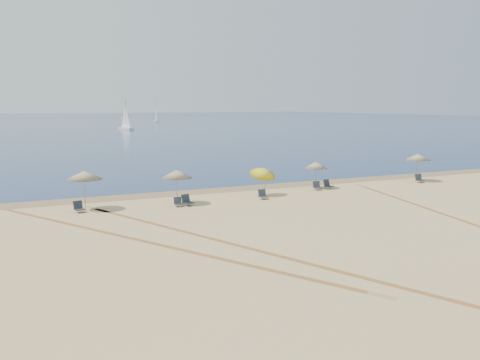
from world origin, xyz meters
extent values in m
plane|color=tan|center=(0.00, 0.00, 0.00)|extent=(160.00, 160.00, 0.00)
plane|color=#0C2151|center=(0.00, 225.00, 0.01)|extent=(500.00, 500.00, 0.00)
plane|color=olive|center=(0.00, 24.00, 0.00)|extent=(500.00, 500.00, 0.00)
cylinder|color=gray|center=(-10.91, 20.20, 1.20)|extent=(0.05, 0.05, 2.41)
cone|color=beige|center=(-10.91, 20.20, 2.26)|extent=(2.32, 2.32, 0.55)
sphere|color=gray|center=(-10.91, 20.20, 2.56)|extent=(0.08, 0.08, 0.08)
cylinder|color=gray|center=(-4.95, 19.55, 1.11)|extent=(0.05, 0.05, 2.23)
cone|color=beige|center=(-4.95, 19.55, 2.08)|extent=(2.15, 2.15, 0.55)
sphere|color=gray|center=(-4.95, 19.55, 2.38)|extent=(0.08, 0.08, 0.08)
cylinder|color=gray|center=(1.90, 19.63, 0.98)|extent=(0.05, 0.90, 1.99)
cone|color=yellow|center=(1.90, 19.99, 1.83)|extent=(1.93, 1.99, 1.27)
sphere|color=gray|center=(1.90, 19.99, 2.13)|extent=(0.08, 0.08, 0.08)
cylinder|color=gray|center=(7.39, 21.34, 1.02)|extent=(0.05, 0.05, 2.03)
cone|color=beige|center=(7.39, 21.34, 1.88)|extent=(1.94, 1.94, 0.55)
sphere|color=gray|center=(7.39, 21.34, 2.18)|extent=(0.08, 0.08, 0.08)
cylinder|color=gray|center=(17.72, 20.88, 1.14)|extent=(0.05, 0.08, 2.29)
cone|color=beige|center=(17.72, 20.87, 2.14)|extent=(2.27, 2.28, 0.58)
sphere|color=gray|center=(17.72, 20.87, 2.44)|extent=(0.08, 0.08, 0.08)
cube|color=#1C222B|center=(-11.37, 19.53, 0.19)|extent=(0.70, 0.70, 0.05)
cube|color=#1C222B|center=(-11.43, 19.80, 0.45)|extent=(0.62, 0.35, 0.52)
cylinder|color=#A5A5AD|center=(-11.59, 19.26, 0.10)|extent=(0.03, 0.03, 0.19)
cylinder|color=#A5A5AD|center=(-11.14, 19.37, 0.10)|extent=(0.03, 0.03, 0.19)
cube|color=#1C222B|center=(-5.16, 18.66, 0.17)|extent=(0.56, 0.56, 0.05)
cube|color=#1C222B|center=(-5.14, 18.91, 0.39)|extent=(0.52, 0.24, 0.45)
cylinder|color=#A5A5AD|center=(-5.37, 18.50, 0.08)|extent=(0.02, 0.02, 0.17)
cylinder|color=#A5A5AD|center=(-4.96, 18.45, 0.08)|extent=(0.02, 0.02, 0.17)
cube|color=#1C222B|center=(-4.46, 18.67, 0.20)|extent=(0.77, 0.77, 0.06)
cube|color=#1C222B|center=(-4.55, 18.96, 0.47)|extent=(0.66, 0.40, 0.55)
cylinder|color=#A5A5AD|center=(-4.70, 18.38, 0.10)|extent=(0.03, 0.03, 0.20)
cylinder|color=#A5A5AD|center=(-4.23, 18.52, 0.10)|extent=(0.03, 0.03, 0.20)
cube|color=#1C222B|center=(1.23, 18.68, 0.19)|extent=(0.61, 0.61, 0.05)
cube|color=#1C222B|center=(1.25, 18.96, 0.43)|extent=(0.58, 0.25, 0.51)
cylinder|color=#A5A5AD|center=(1.01, 18.49, 0.09)|extent=(0.02, 0.02, 0.19)
cylinder|color=#A5A5AD|center=(1.46, 18.46, 0.09)|extent=(0.02, 0.02, 0.19)
cube|color=#1C222B|center=(7.01, 20.44, 0.18)|extent=(0.68, 0.68, 0.05)
cube|color=#1C222B|center=(7.08, 20.71, 0.43)|extent=(0.60, 0.33, 0.50)
cylinder|color=#A5A5AD|center=(6.80, 20.29, 0.09)|extent=(0.02, 0.02, 0.18)
cylinder|color=#A5A5AD|center=(7.23, 20.19, 0.09)|extent=(0.02, 0.02, 0.18)
cube|color=#1C222B|center=(8.23, 20.60, 0.20)|extent=(0.72, 0.72, 0.06)
cube|color=#1C222B|center=(8.17, 20.89, 0.46)|extent=(0.64, 0.35, 0.54)
cylinder|color=#A5A5AD|center=(8.00, 20.33, 0.10)|extent=(0.03, 0.03, 0.20)
cylinder|color=#A5A5AD|center=(8.47, 20.43, 0.10)|extent=(0.03, 0.03, 0.20)
cube|color=#1C222B|center=(17.30, 19.99, 0.20)|extent=(0.70, 0.70, 0.05)
cube|color=#1C222B|center=(17.35, 20.28, 0.46)|extent=(0.63, 0.32, 0.54)
cylinder|color=#A5A5AD|center=(17.06, 19.81, 0.10)|extent=(0.03, 0.03, 0.20)
cylinder|color=#A5A5AD|center=(17.54, 19.73, 0.10)|extent=(0.03, 0.03, 0.20)
cube|color=white|center=(44.60, 189.41, 0.29)|extent=(2.35, 5.38, 0.57)
cylinder|color=gray|center=(44.60, 189.41, 3.98)|extent=(0.11, 0.11, 7.59)
cube|color=white|center=(18.19, 129.58, 0.32)|extent=(3.01, 5.86, 0.62)
cylinder|color=gray|center=(18.19, 129.58, 4.34)|extent=(0.12, 0.12, 8.26)
plane|color=tan|center=(-5.44, 7.13, 0.00)|extent=(35.93, 35.93, 0.00)
plane|color=tan|center=(-5.82, 8.17, 0.00)|extent=(35.93, 35.93, 0.00)
plane|color=tan|center=(8.24, 6.87, 0.00)|extent=(33.75, 33.75, 0.00)
plane|color=tan|center=(8.49, 7.94, 0.00)|extent=(33.75, 33.75, 0.00)
plane|color=tan|center=(-10.14, 11.81, 0.00)|extent=(37.59, 37.59, 0.00)
plane|color=tan|center=(-10.63, 12.79, 0.00)|extent=(37.59, 37.59, 0.00)
camera|label=1|loc=(-16.42, -14.26, 6.71)|focal=39.75mm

